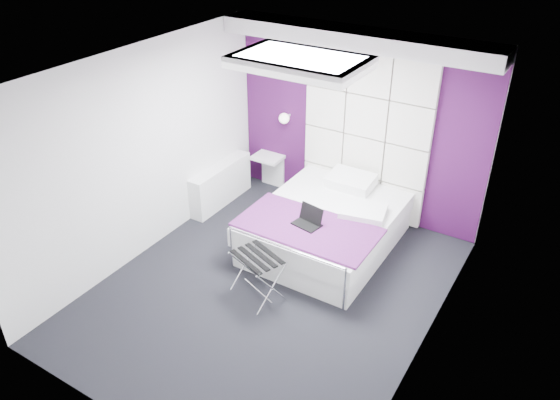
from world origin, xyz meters
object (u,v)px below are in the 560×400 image
at_px(radiator, 221,184).
at_px(nightstand, 268,157).
at_px(laptop, 308,220).
at_px(bed, 326,226).
at_px(wall_lamp, 286,117).
at_px(luggage_rack, 258,276).

xyz_separation_m(radiator, nightstand, (0.36, 0.72, 0.23)).
bearing_deg(laptop, bed, 97.91).
relative_size(radiator, laptop, 3.72).
xyz_separation_m(wall_lamp, luggage_rack, (0.99, -2.23, -0.95)).
distance_m(radiator, nightstand, 0.84).
relative_size(radiator, nightstand, 2.76).
bearing_deg(laptop, luggage_rack, -90.97).
height_order(nightstand, luggage_rack, nightstand).
distance_m(wall_lamp, laptop, 1.90).
bearing_deg(luggage_rack, laptop, 99.14).
xyz_separation_m(nightstand, laptop, (1.44, -1.34, 0.10)).
distance_m(bed, laptop, 0.55).
bearing_deg(bed, laptop, -92.70).
bearing_deg(nightstand, bed, -31.37).
relative_size(luggage_rack, laptop, 1.72).
bearing_deg(nightstand, luggage_rack, -59.86).
bearing_deg(radiator, bed, -5.42).
height_order(radiator, bed, bed).
bearing_deg(bed, nightstand, 148.63).
bearing_deg(wall_lamp, laptop, -49.93).
distance_m(nightstand, luggage_rack, 2.54).
xyz_separation_m(luggage_rack, laptop, (0.17, 0.85, 0.35)).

